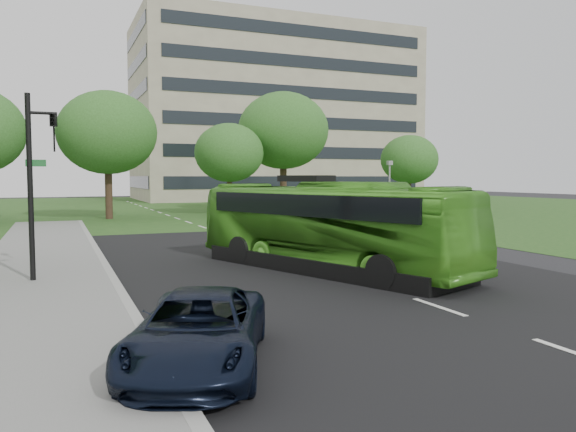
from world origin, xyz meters
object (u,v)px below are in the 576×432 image
Objects in this scene: bus at (328,226)px; traffic_light at (36,173)px; office_building at (274,115)px; suv at (199,331)px; tree_park_b at (107,133)px; tree_park_e at (409,160)px; sedan at (303,215)px; tree_park_d at (283,131)px; camera_pole at (389,182)px; tree_park_c at (229,153)px.

traffic_light reaches higher than bus.
bus is 9.38m from traffic_light.
suv is (-28.46, -69.96, -11.87)m from office_building.
office_building is 4.13× the size of tree_park_b.
tree_park_e is 18.76m from sedan.
traffic_light is (-9.14, 1.07, 1.80)m from bus.
tree_park_d reaches higher than camera_pole.
traffic_light is (-14.13, -27.44, -1.91)m from tree_park_c.
bus is at bearing -109.41° from tree_park_d.
camera_pole is at bearing -100.21° from office_building.
tree_park_b is at bearing 109.97° from suv.
tree_park_d reaches higher than suv.
tree_park_c reaches higher than tree_park_e.
office_building reaches higher than camera_pole.
tree_park_c reaches higher than traffic_light.
camera_pole is (20.55, 26.05, 2.21)m from suv.
bus is 2.49× the size of camera_pole.
tree_park_e is 45.30m from suv.
suv is (-28.47, -34.98, -4.20)m from tree_park_e.
bus is (4.85, -27.60, -5.03)m from tree_park_b.
traffic_light is at bearing -167.33° from camera_pole.
tree_park_c reaches higher than camera_pole.
tree_park_b is 2.21× the size of camera_pole.
traffic_light is at bearing -117.25° from tree_park_c.
tree_park_d is 1.94× the size of traffic_light.
tree_park_c is at bearing 83.49° from traffic_light.
tree_park_e reaches higher than sedan.
sedan is at bearing -106.94° from tree_park_d.
tree_park_d is (5.94, 2.52, 2.22)m from tree_park_c.
sedan reaches higher than suv.
traffic_light is (-31.13, -60.88, -9.17)m from office_building.
tree_park_c is at bearing 174.84° from tree_park_e.
traffic_light is (-31.14, -25.91, -1.50)m from tree_park_e.
bus is at bearing 165.18° from sedan.
bus is at bearing 14.09° from traffic_light.
office_building is at bearing 56.29° from camera_pole.
camera_pole is (7.42, 1.05, 2.15)m from sedan.
sedan is at bearing 84.86° from suv.
office_building is at bearing 49.83° from bus.
bus is (-4.99, -28.51, -3.71)m from tree_park_c.
tree_park_c is 38.55m from suv.
office_building is 5.19× the size of tree_park_c.
tree_park_d is 2.50× the size of camera_pole.
bus is 22.93m from camera_pole.
tree_park_c is 1.85× the size of sedan.
office_building is at bearing 52.00° from tree_park_b.
tree_park_c is at bearing -157.04° from tree_park_d.
camera_pole is at bearing 74.30° from suv.
tree_park_c is 0.70× the size of bus.
tree_park_b is 0.89× the size of bus.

